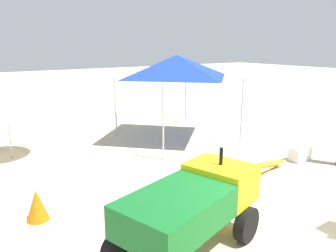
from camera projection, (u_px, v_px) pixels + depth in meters
The scene contains 7 objects.
ground at pixel (291, 248), 5.36m from camera, with size 80.00×80.00×0.00m, color beige.
utility_cart at pixel (193, 204), 5.13m from camera, with size 2.79×1.93×1.50m.
surfboard_pile at pixel (255, 170), 8.34m from camera, with size 2.36×0.58×0.24m.
popup_canopy at pixel (177, 66), 10.89m from camera, with size 3.10×3.10×2.85m.
beach_umbrella_left at pixel (6, 107), 9.23m from camera, with size 1.80×1.80×1.81m.
traffic_cone_near at pixel (37, 205), 6.15m from camera, with size 0.42×0.42×0.59m, color orange.
cooler_box at pixel (300, 154), 9.35m from camera, with size 0.59×0.36×0.38m, color white.
Camera 1 is at (-4.28, -2.82, 3.19)m, focal length 35.63 mm.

